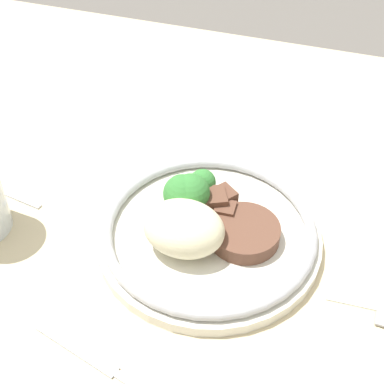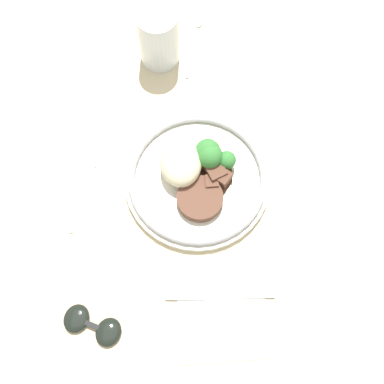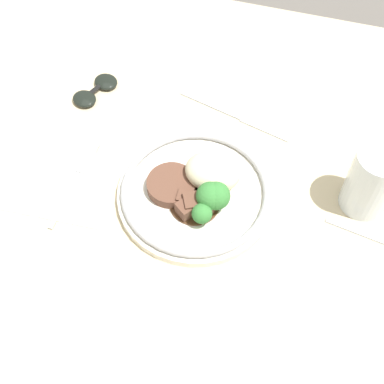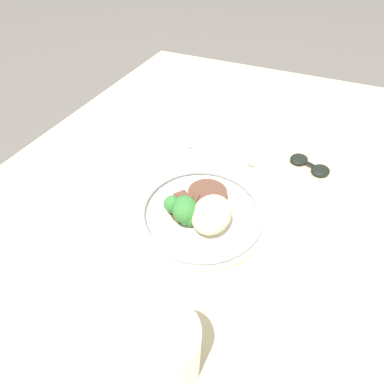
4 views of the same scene
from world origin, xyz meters
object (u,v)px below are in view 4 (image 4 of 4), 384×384
Objects in this scene: fork at (227,157)px; knife at (294,260)px; plate at (201,211)px; juice_glass at (170,353)px; sunglasses at (310,165)px.

knife is at bearing -46.83° from fork.
juice_glass is at bearing 14.37° from plate.
juice_glass is 1.13× the size of sunglasses.
juice_glass is (0.25, 0.06, 0.03)m from plate.
knife is 0.26m from sunglasses.
knife is 2.04× the size of sunglasses.
plate is 0.29m from sunglasses.
plate is 0.18m from knife.
fork is 0.19m from sunglasses.
sunglasses is at bearing -162.55° from knife.
knife is (-0.23, 0.12, -0.05)m from juice_glass.
knife is at bearing 26.02° from sunglasses.
juice_glass reaches higher than fork.
plate is at bearing -165.63° from juice_glass.
knife is at bearing 83.51° from plate.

